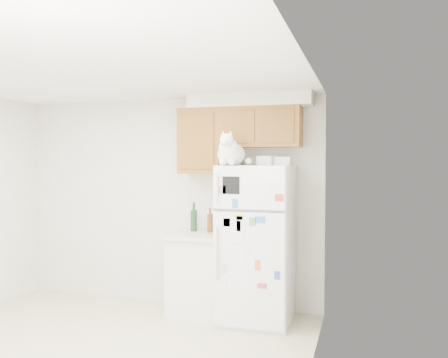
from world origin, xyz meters
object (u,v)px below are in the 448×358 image
at_px(storage_box_back, 267,161).
at_px(bottle_green, 194,217).
at_px(refrigerator, 256,243).
at_px(cat, 231,153).
at_px(storage_box_front, 282,161).
at_px(base_counter, 199,273).
at_px(bottle_amber, 210,220).

height_order(storage_box_back, bottle_green, storage_box_back).
relative_size(storage_box_back, bottle_green, 0.53).
relative_size(refrigerator, bottle_green, 5.00).
height_order(cat, storage_box_front, cat).
bearing_deg(base_counter, storage_box_back, -3.14).
xyz_separation_m(refrigerator, bottle_green, (-0.80, 0.22, 0.24)).
relative_size(storage_box_front, bottle_green, 0.44).
bearing_deg(storage_box_back, bottle_green, -169.94).
height_order(refrigerator, storage_box_front, storage_box_front).
height_order(base_counter, storage_box_front, storage_box_front).
relative_size(storage_box_front, bottle_amber, 0.52).
height_order(storage_box_front, bottle_green, storage_box_front).
height_order(storage_box_back, bottle_amber, storage_box_back).
distance_m(cat, bottle_green, 1.05).
bearing_deg(refrigerator, cat, -133.27).
bearing_deg(refrigerator, storage_box_back, 15.92).
relative_size(cat, storage_box_back, 2.85).
xyz_separation_m(cat, bottle_amber, (-0.37, 0.44, -0.77)).
relative_size(refrigerator, bottle_amber, 5.95).
bearing_deg(storage_box_back, storage_box_front, -2.15).
bearing_deg(storage_box_back, base_counter, -161.31).
bearing_deg(cat, storage_box_front, 20.65).
bearing_deg(bottle_amber, base_counter, -126.92).
relative_size(base_counter, storage_box_back, 5.11).
xyz_separation_m(bottle_green, bottle_amber, (0.21, -0.02, -0.03)).
bearing_deg(storage_box_back, cat, -119.02).
relative_size(cat, storage_box_front, 3.41).
bearing_deg(bottle_green, bottle_amber, -5.40).
bearing_deg(storage_box_front, refrigerator, 149.60).
xyz_separation_m(cat, bottle_green, (-0.58, 0.46, -0.74)).
xyz_separation_m(storage_box_back, storage_box_front, (0.18, -0.08, -0.01)).
relative_size(base_counter, storage_box_front, 6.13).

